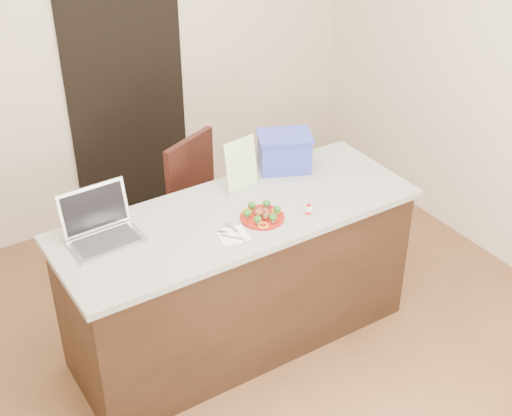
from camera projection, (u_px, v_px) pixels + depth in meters
ground at (262, 360)px, 4.26m from camera, size 4.00×4.00×0.00m
room_shell at (263, 113)px, 3.39m from camera, size 4.00×4.00×4.00m
doorway at (127, 91)px, 5.18m from camera, size 0.90×0.02×2.00m
island at (239, 278)px, 4.19m from camera, size 2.06×0.76×0.92m
plate at (262, 217)px, 3.89m from camera, size 0.24×0.24×0.02m
meatballs at (263, 213)px, 3.88m from camera, size 0.09×0.10×0.04m
broccoli at (262, 211)px, 3.87m from camera, size 0.20×0.21×0.04m
pepper_rings at (262, 216)px, 3.88m from camera, size 0.20×0.22×0.01m
napkin at (233, 235)px, 3.75m from camera, size 0.18×0.18×0.01m
fork at (228, 234)px, 3.75m from camera, size 0.09×0.16×0.00m
knife at (240, 234)px, 3.75m from camera, size 0.02×0.22×0.01m
yogurt_bottle at (309, 211)px, 3.90m from camera, size 0.03×0.03×0.07m
laptop at (100, 225)px, 3.71m from camera, size 0.38×0.30×0.26m
leaflet at (241, 164)px, 4.09m from camera, size 0.22×0.08×0.31m
blue_box at (284, 151)px, 4.31m from camera, size 0.39×0.35×0.23m
chair at (199, 205)px, 4.66m from camera, size 0.59×0.61×1.01m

